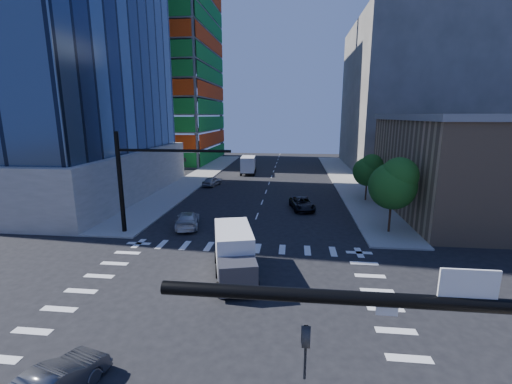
# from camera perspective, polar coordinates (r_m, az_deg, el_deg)

# --- Properties ---
(ground) EXTENTS (160.00, 160.00, 0.00)m
(ground) POSITION_cam_1_polar(r_m,az_deg,el_deg) (20.11, -5.62, -18.84)
(ground) COLOR black
(ground) RESTS_ON ground
(road_markings) EXTENTS (20.00, 20.00, 0.01)m
(road_markings) POSITION_cam_1_polar(r_m,az_deg,el_deg) (20.10, -5.62, -18.83)
(road_markings) COLOR silver
(road_markings) RESTS_ON ground
(sidewalk_ne) EXTENTS (5.00, 60.00, 0.15)m
(sidewalk_ne) POSITION_cam_1_polar(r_m,az_deg,el_deg) (58.36, 14.83, 1.96)
(sidewalk_ne) COLOR gray
(sidewalk_ne) RESTS_ON ground
(sidewalk_nw) EXTENTS (5.00, 60.00, 0.15)m
(sidewalk_nw) POSITION_cam_1_polar(r_m,az_deg,el_deg) (59.93, -9.54, 2.48)
(sidewalk_nw) COLOR gray
(sidewalk_nw) RESTS_ON ground
(construction_building) EXTENTS (25.16, 34.50, 70.60)m
(construction_building) POSITION_cam_1_polar(r_m,az_deg,el_deg) (85.78, -16.29, 21.66)
(construction_building) COLOR gray
(construction_building) RESTS_ON ground
(commercial_building) EXTENTS (20.50, 22.50, 10.60)m
(commercial_building) POSITION_cam_1_polar(r_m,az_deg,el_deg) (44.51, 34.86, 3.72)
(commercial_building) COLOR tan
(commercial_building) RESTS_ON ground
(bg_building_ne) EXTENTS (24.00, 30.00, 28.00)m
(bg_building_ne) POSITION_cam_1_polar(r_m,az_deg,el_deg) (75.52, 25.03, 14.18)
(bg_building_ne) COLOR #5C5953
(bg_building_ne) RESTS_ON ground
(signal_mast_nw) EXTENTS (10.20, 0.40, 9.00)m
(signal_mast_nw) POSITION_cam_1_polar(r_m,az_deg,el_deg) (31.80, -19.40, 2.90)
(signal_mast_nw) COLOR black
(signal_mast_nw) RESTS_ON sidewalk_nw
(tree_south) EXTENTS (4.16, 4.16, 6.82)m
(tree_south) POSITION_cam_1_polar(r_m,az_deg,el_deg) (32.45, 22.11, 1.42)
(tree_south) COLOR #382316
(tree_south) RESTS_ON sidewalk_ne
(tree_north) EXTENTS (3.54, 3.52, 5.78)m
(tree_north) POSITION_cam_1_polar(r_m,az_deg,el_deg) (44.12, 18.28, 3.55)
(tree_north) COLOR #382316
(tree_north) RESTS_ON sidewalk_ne
(car_nb_far) EXTENTS (3.19, 5.30, 1.38)m
(car_nb_far) POSITION_cam_1_polar(r_m,az_deg,el_deg) (39.22, 7.68, -1.92)
(car_nb_far) COLOR black
(car_nb_far) RESTS_ON ground
(car_sb_near) EXTENTS (3.11, 5.39, 1.47)m
(car_sb_near) POSITION_cam_1_polar(r_m,az_deg,el_deg) (33.48, -11.32, -4.53)
(car_sb_near) COLOR silver
(car_sb_near) RESTS_ON ground
(car_sb_mid) EXTENTS (2.54, 4.42, 1.42)m
(car_sb_mid) POSITION_cam_1_polar(r_m,az_deg,el_deg) (52.40, -7.33, 1.80)
(car_sb_mid) COLOR #9FA0A7
(car_sb_mid) RESTS_ON ground
(box_truck_near) EXTENTS (3.92, 6.37, 3.11)m
(box_truck_near) POSITION_cam_1_polar(r_m,az_deg,el_deg) (22.78, -3.58, -10.94)
(box_truck_near) COLOR black
(box_truck_near) RESTS_ON ground
(box_truck_far) EXTENTS (3.01, 6.29, 3.22)m
(box_truck_far) POSITION_cam_1_polar(r_m,az_deg,el_deg) (62.97, -1.27, 4.38)
(box_truck_far) COLOR black
(box_truck_far) RESTS_ON ground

